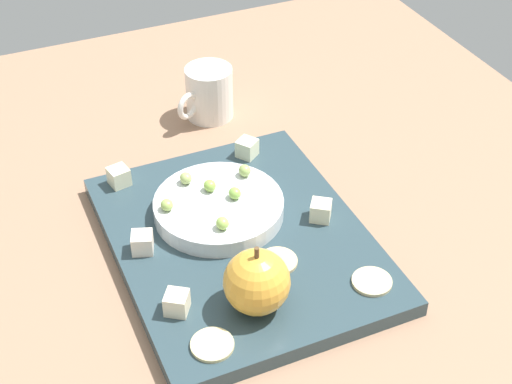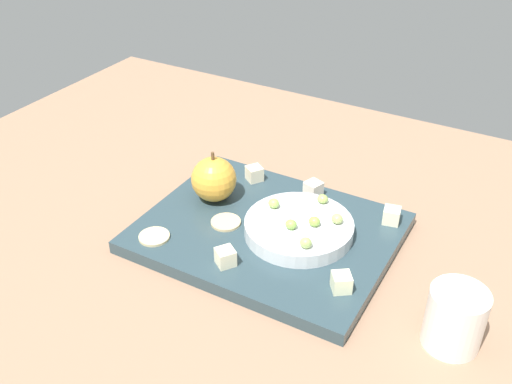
{
  "view_description": "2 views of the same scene",
  "coord_description": "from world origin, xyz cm",
  "px_view_note": "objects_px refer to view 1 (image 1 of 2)",
  "views": [
    {
      "loc": [
        -57.76,
        27.02,
        64.81
      ],
      "look_at": [
        5.04,
        -0.45,
        10.44
      ],
      "focal_mm": 53.93,
      "sensor_mm": 36.0,
      "label": 1
    },
    {
      "loc": [
        36.14,
        -58.43,
        56.47
      ],
      "look_at": [
        1.02,
        3.5,
        10.23
      ],
      "focal_mm": 41.39,
      "sensor_mm": 36.0,
      "label": 2
    }
  ],
  "objects_px": {
    "cracker_0": "(212,345)",
    "grape_2": "(210,186)",
    "serving_dish": "(219,207)",
    "cheese_cube_3": "(142,243)",
    "cracker_2": "(278,261)",
    "cheese_cube_2": "(247,148)",
    "grape_5": "(245,171)",
    "cup": "(209,93)",
    "apple_whole": "(257,282)",
    "grape_1": "(167,205)",
    "grape_4": "(235,193)",
    "platter": "(240,242)",
    "cheese_cube_0": "(177,303)",
    "grape_0": "(222,223)",
    "cheese_cube_1": "(119,176)",
    "cracker_1": "(372,282)",
    "grape_3": "(186,178)",
    "cheese_cube_4": "(321,211)"
  },
  "relations": [
    {
      "from": "cheese_cube_0",
      "to": "cheese_cube_1",
      "type": "xyz_separation_m",
      "value": [
        0.23,
        -0.0,
        0.0
      ]
    },
    {
      "from": "apple_whole",
      "to": "grape_2",
      "type": "height_order",
      "value": "apple_whole"
    },
    {
      "from": "cracker_1",
      "to": "cup",
      "type": "xyz_separation_m",
      "value": [
        0.41,
        0.03,
        0.02
      ]
    },
    {
      "from": "grape_1",
      "to": "grape_4",
      "type": "xyz_separation_m",
      "value": [
        -0.01,
        -0.08,
        0.0
      ]
    },
    {
      "from": "cheese_cube_0",
      "to": "grape_0",
      "type": "xyz_separation_m",
      "value": [
        0.08,
        -0.08,
        0.02
      ]
    },
    {
      "from": "serving_dish",
      "to": "cup",
      "type": "bearing_deg",
      "value": -18.15
    },
    {
      "from": "cracker_2",
      "to": "grape_5",
      "type": "xyz_separation_m",
      "value": [
        0.14,
        -0.02,
        0.03
      ]
    },
    {
      "from": "cheese_cube_2",
      "to": "serving_dish",
      "type": "bearing_deg",
      "value": 141.26
    },
    {
      "from": "apple_whole",
      "to": "cheese_cube_3",
      "type": "height_order",
      "value": "apple_whole"
    },
    {
      "from": "serving_dish",
      "to": "cheese_cube_2",
      "type": "bearing_deg",
      "value": -38.74
    },
    {
      "from": "cheese_cube_3",
      "to": "grape_5",
      "type": "relative_size",
      "value": 1.44
    },
    {
      "from": "cracker_2",
      "to": "cheese_cube_2",
      "type": "bearing_deg",
      "value": -13.61
    },
    {
      "from": "cracker_0",
      "to": "cracker_2",
      "type": "xyz_separation_m",
      "value": [
        0.08,
        -0.11,
        0.0
      ]
    },
    {
      "from": "cracker_1",
      "to": "grape_4",
      "type": "bearing_deg",
      "value": 27.66
    },
    {
      "from": "cheese_cube_0",
      "to": "cheese_cube_4",
      "type": "bearing_deg",
      "value": -70.51
    },
    {
      "from": "cracker_2",
      "to": "grape_0",
      "type": "relative_size",
      "value": 2.69
    },
    {
      "from": "grape_2",
      "to": "grape_3",
      "type": "relative_size",
      "value": 1.0
    },
    {
      "from": "serving_dish",
      "to": "apple_whole",
      "type": "height_order",
      "value": "apple_whole"
    },
    {
      "from": "cracker_1",
      "to": "grape_1",
      "type": "relative_size",
      "value": 2.69
    },
    {
      "from": "cracker_2",
      "to": "cup",
      "type": "xyz_separation_m",
      "value": [
        0.34,
        -0.05,
        0.02
      ]
    },
    {
      "from": "grape_3",
      "to": "grape_2",
      "type": "bearing_deg",
      "value": -139.6
    },
    {
      "from": "platter",
      "to": "cracker_0",
      "type": "distance_m",
      "value": 0.17
    },
    {
      "from": "grape_0",
      "to": "cup",
      "type": "distance_m",
      "value": 0.3
    },
    {
      "from": "cracker_2",
      "to": "cup",
      "type": "bearing_deg",
      "value": -8.03
    },
    {
      "from": "platter",
      "to": "cheese_cube_4",
      "type": "relative_size",
      "value": 15.1
    },
    {
      "from": "cracker_1",
      "to": "cracker_0",
      "type": "bearing_deg",
      "value": 93.94
    },
    {
      "from": "cheese_cube_2",
      "to": "cracker_0",
      "type": "distance_m",
      "value": 0.32
    },
    {
      "from": "grape_0",
      "to": "grape_4",
      "type": "relative_size",
      "value": 1.0
    },
    {
      "from": "cracker_2",
      "to": "grape_1",
      "type": "bearing_deg",
      "value": 38.68
    },
    {
      "from": "cheese_cube_1",
      "to": "cheese_cube_4",
      "type": "bearing_deg",
      "value": -128.69
    },
    {
      "from": "cheese_cube_4",
      "to": "grape_5",
      "type": "xyz_separation_m",
      "value": [
        0.09,
        0.06,
        0.02
      ]
    },
    {
      "from": "cracker_1",
      "to": "cup",
      "type": "distance_m",
      "value": 0.41
    },
    {
      "from": "serving_dish",
      "to": "cheese_cube_0",
      "type": "relative_size",
      "value": 6.6
    },
    {
      "from": "cracker_0",
      "to": "grape_2",
      "type": "distance_m",
      "value": 0.22
    },
    {
      "from": "cheese_cube_3",
      "to": "cracker_0",
      "type": "bearing_deg",
      "value": -172.46
    },
    {
      "from": "grape_4",
      "to": "grape_5",
      "type": "distance_m",
      "value": 0.05
    },
    {
      "from": "cracker_2",
      "to": "grape_5",
      "type": "distance_m",
      "value": 0.14
    },
    {
      "from": "cracker_0",
      "to": "cup",
      "type": "height_order",
      "value": "cup"
    },
    {
      "from": "cheese_cube_1",
      "to": "grape_5",
      "type": "xyz_separation_m",
      "value": [
        -0.07,
        -0.14,
        0.02
      ]
    },
    {
      "from": "grape_2",
      "to": "grape_5",
      "type": "bearing_deg",
      "value": -78.06
    },
    {
      "from": "cheese_cube_1",
      "to": "cheese_cube_2",
      "type": "bearing_deg",
      "value": -92.55
    },
    {
      "from": "cheese_cube_1",
      "to": "apple_whole",
      "type": "bearing_deg",
      "value": -163.99
    },
    {
      "from": "serving_dish",
      "to": "cheese_cube_3",
      "type": "relative_size",
      "value": 6.6
    },
    {
      "from": "grape_2",
      "to": "grape_3",
      "type": "distance_m",
      "value": 0.03
    },
    {
      "from": "grape_0",
      "to": "grape_3",
      "type": "height_order",
      "value": "same"
    },
    {
      "from": "cracker_2",
      "to": "grape_0",
      "type": "distance_m",
      "value": 0.08
    },
    {
      "from": "cracker_1",
      "to": "grape_1",
      "type": "xyz_separation_m",
      "value": [
        0.18,
        0.17,
        0.03
      ]
    },
    {
      "from": "cheese_cube_3",
      "to": "grape_1",
      "type": "bearing_deg",
      "value": -51.06
    },
    {
      "from": "platter",
      "to": "grape_1",
      "type": "relative_size",
      "value": 21.75
    },
    {
      "from": "grape_0",
      "to": "grape_1",
      "type": "xyz_separation_m",
      "value": [
        0.06,
        0.05,
        -0.0
      ]
    }
  ]
}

